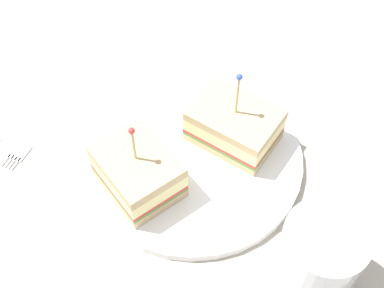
{
  "coord_description": "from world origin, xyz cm",
  "views": [
    {
      "loc": [
        34.54,
        7.21,
        49.72
      ],
      "look_at": [
        0.0,
        0.0,
        3.27
      ],
      "focal_mm": 45.87,
      "sensor_mm": 36.0,
      "label": 1
    }
  ],
  "objects_px": {
    "plate": "(192,157)",
    "napkin": "(32,115)",
    "sandwich_half_back": "(138,172)",
    "drink_glass": "(316,261)",
    "sandwich_half_front": "(234,125)",
    "fork": "(28,140)",
    "knife": "(3,129)"
  },
  "relations": [
    {
      "from": "sandwich_half_back",
      "to": "fork",
      "type": "distance_m",
      "value": 0.17
    },
    {
      "from": "fork",
      "to": "drink_glass",
      "type": "bearing_deg",
      "value": 72.56
    },
    {
      "from": "sandwich_half_front",
      "to": "knife",
      "type": "height_order",
      "value": "sandwich_half_front"
    },
    {
      "from": "drink_glass",
      "to": "fork",
      "type": "distance_m",
      "value": 0.38
    },
    {
      "from": "plate",
      "to": "napkin",
      "type": "xyz_separation_m",
      "value": [
        -0.03,
        -0.22,
        -0.01
      ]
    },
    {
      "from": "plate",
      "to": "drink_glass",
      "type": "distance_m",
      "value": 0.2
    },
    {
      "from": "sandwich_half_front",
      "to": "fork",
      "type": "relative_size",
      "value": 0.99
    },
    {
      "from": "sandwich_half_back",
      "to": "knife",
      "type": "xyz_separation_m",
      "value": [
        -0.05,
        -0.2,
        -0.04
      ]
    },
    {
      "from": "plate",
      "to": "napkin",
      "type": "bearing_deg",
      "value": -97.26
    },
    {
      "from": "sandwich_half_front",
      "to": "fork",
      "type": "xyz_separation_m",
      "value": [
        0.05,
        -0.26,
        -0.04
      ]
    },
    {
      "from": "drink_glass",
      "to": "napkin",
      "type": "bearing_deg",
      "value": -112.53
    },
    {
      "from": "drink_glass",
      "to": "fork",
      "type": "xyz_separation_m",
      "value": [
        -0.11,
        -0.36,
        -0.05
      ]
    },
    {
      "from": "knife",
      "to": "plate",
      "type": "bearing_deg",
      "value": 90.74
    },
    {
      "from": "drink_glass",
      "to": "fork",
      "type": "bearing_deg",
      "value": -107.44
    },
    {
      "from": "sandwich_half_back",
      "to": "drink_glass",
      "type": "height_order",
      "value": "sandwich_half_back"
    },
    {
      "from": "sandwich_half_front",
      "to": "napkin",
      "type": "xyz_separation_m",
      "value": [
        0.01,
        -0.27,
        -0.04
      ]
    },
    {
      "from": "sandwich_half_back",
      "to": "fork",
      "type": "height_order",
      "value": "sandwich_half_back"
    },
    {
      "from": "napkin",
      "to": "knife",
      "type": "bearing_deg",
      "value": -40.66
    },
    {
      "from": "sandwich_half_back",
      "to": "drink_glass",
      "type": "bearing_deg",
      "value": 70.61
    },
    {
      "from": "plate",
      "to": "fork",
      "type": "height_order",
      "value": "plate"
    },
    {
      "from": "drink_glass",
      "to": "fork",
      "type": "height_order",
      "value": "drink_glass"
    },
    {
      "from": "sandwich_half_front",
      "to": "napkin",
      "type": "bearing_deg",
      "value": -88.62
    },
    {
      "from": "sandwich_half_back",
      "to": "drink_glass",
      "type": "relative_size",
      "value": 1.16
    },
    {
      "from": "sandwich_half_back",
      "to": "knife",
      "type": "height_order",
      "value": "sandwich_half_back"
    },
    {
      "from": "knife",
      "to": "sandwich_half_back",
      "type": "bearing_deg",
      "value": 75.27
    },
    {
      "from": "plate",
      "to": "fork",
      "type": "relative_size",
      "value": 2.19
    },
    {
      "from": "sandwich_half_back",
      "to": "napkin",
      "type": "distance_m",
      "value": 0.2
    },
    {
      "from": "knife",
      "to": "napkin",
      "type": "bearing_deg",
      "value": 139.34
    },
    {
      "from": "sandwich_half_back",
      "to": "knife",
      "type": "relative_size",
      "value": 0.88
    },
    {
      "from": "drink_glass",
      "to": "fork",
      "type": "relative_size",
      "value": 0.82
    },
    {
      "from": "sandwich_half_front",
      "to": "sandwich_half_back",
      "type": "bearing_deg",
      "value": -46.44
    },
    {
      "from": "napkin",
      "to": "plate",
      "type": "bearing_deg",
      "value": 82.74
    }
  ]
}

